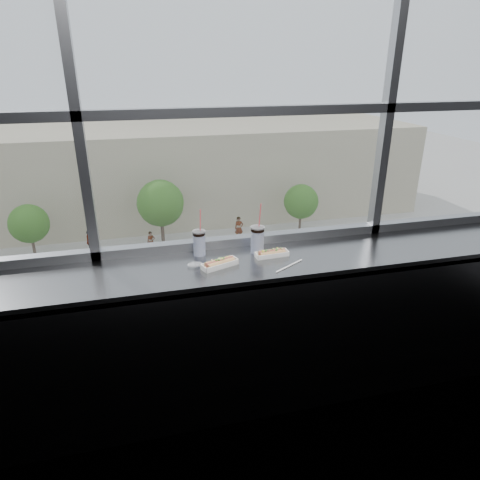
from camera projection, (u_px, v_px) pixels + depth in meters
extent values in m
plane|color=black|center=(245.00, 311.00, 3.22)|extent=(6.00, 0.00, 6.00)
plane|color=silver|center=(245.00, 59.00, 2.57)|extent=(6.00, 0.00, 6.00)
cube|color=slate|center=(256.00, 264.00, 2.78)|extent=(6.00, 0.55, 0.06)
cube|color=slate|center=(266.00, 354.00, 2.75)|extent=(6.00, 0.04, 1.04)
cube|color=white|center=(220.00, 266.00, 2.67)|extent=(0.25, 0.16, 0.01)
cube|color=white|center=(220.00, 264.00, 2.67)|extent=(0.25, 0.16, 0.03)
cylinder|color=tan|center=(220.00, 263.00, 2.66)|extent=(0.19, 0.10, 0.04)
cylinder|color=#9D4C3B|center=(220.00, 261.00, 2.66)|extent=(0.19, 0.09, 0.03)
cube|color=white|center=(272.00, 256.00, 2.82)|extent=(0.23, 0.09, 0.01)
cube|color=white|center=(272.00, 254.00, 2.81)|extent=(0.23, 0.09, 0.03)
cylinder|color=tan|center=(272.00, 253.00, 2.81)|extent=(0.17, 0.05, 0.04)
cylinder|color=#9D4C3B|center=(272.00, 252.00, 2.80)|extent=(0.18, 0.04, 0.03)
cylinder|color=white|center=(199.00, 243.00, 2.81)|extent=(0.08, 0.08, 0.16)
cylinder|color=black|center=(199.00, 233.00, 2.78)|extent=(0.08, 0.08, 0.02)
cylinder|color=silver|center=(199.00, 231.00, 2.78)|extent=(0.09, 0.09, 0.01)
cylinder|color=#FD5159|center=(200.00, 221.00, 2.75)|extent=(0.01, 0.04, 0.17)
cylinder|color=white|center=(257.00, 240.00, 2.84)|extent=(0.09, 0.09, 0.18)
cylinder|color=black|center=(258.00, 229.00, 2.81)|extent=(0.09, 0.09, 0.02)
cylinder|color=silver|center=(258.00, 227.00, 2.81)|extent=(0.10, 0.10, 0.01)
cylinder|color=#FD5159|center=(260.00, 216.00, 2.77)|extent=(0.01, 0.05, 0.18)
cylinder|color=white|center=(289.00, 266.00, 2.67)|extent=(0.22, 0.14, 0.01)
ellipsoid|color=silver|center=(195.00, 264.00, 2.67)|extent=(0.10, 0.07, 0.02)
plane|color=#B6B3AD|center=(143.00, 194.00, 46.61)|extent=(120.00, 120.00, 0.00)
cube|color=black|center=(159.00, 302.00, 25.55)|extent=(80.00, 10.00, 0.06)
cube|color=#B6B3AD|center=(151.00, 250.00, 32.72)|extent=(80.00, 6.00, 0.04)
cube|color=#B7AC8F|center=(142.00, 169.00, 40.15)|extent=(50.00, 14.00, 8.00)
imported|color=white|center=(314.00, 242.00, 31.35)|extent=(3.14, 6.46, 2.09)
imported|color=#97310D|center=(144.00, 328.00, 21.38)|extent=(3.01, 5.88, 1.88)
imported|color=#4C76BB|center=(381.00, 295.00, 24.36)|extent=(3.11, 6.11, 1.96)
imported|color=brown|center=(175.00, 256.00, 29.04)|extent=(3.28, 6.71, 2.16)
imported|color=#66605B|center=(89.00, 239.00, 31.76)|extent=(0.72, 0.97, 2.17)
imported|color=#66605B|center=(239.00, 226.00, 34.21)|extent=(1.02, 0.77, 2.30)
imported|color=#66605B|center=(151.00, 240.00, 32.03)|extent=(0.86, 0.64, 1.92)
cylinder|color=#47382B|center=(34.00, 248.00, 30.49)|extent=(0.21, 0.21, 2.05)
sphere|color=#3C7C22|center=(29.00, 224.00, 29.77)|extent=(2.73, 2.73, 2.73)
cylinder|color=#47382B|center=(163.00, 233.00, 32.44)|extent=(0.26, 0.26, 2.61)
sphere|color=#3C7C22|center=(160.00, 203.00, 31.53)|extent=(3.48, 3.48, 3.48)
cylinder|color=#47382B|center=(300.00, 224.00, 35.05)|extent=(0.21, 0.21, 2.09)
sphere|color=#3C7C22|center=(301.00, 202.00, 34.32)|extent=(2.79, 2.79, 2.79)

